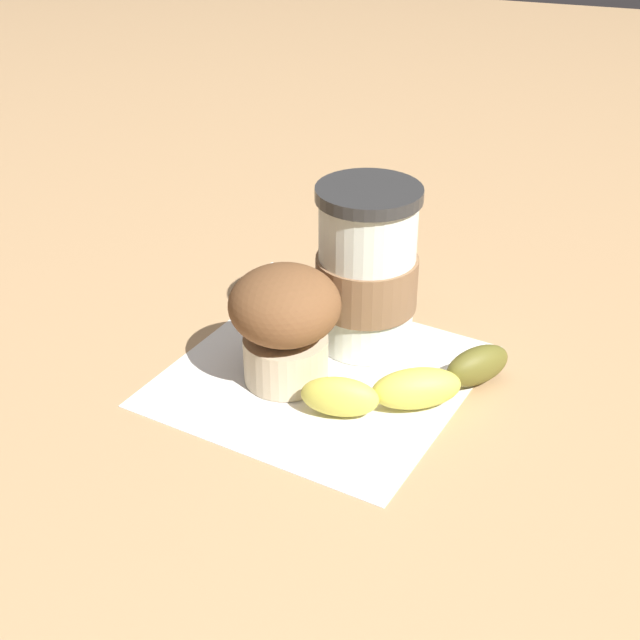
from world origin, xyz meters
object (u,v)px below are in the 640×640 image
(coffee_cup, at_px, (367,271))
(muffin, at_px, (285,320))
(banana, at_px, (413,384))
(sugar_packet, at_px, (269,276))

(coffee_cup, distance_m, muffin, 0.08)
(muffin, bearing_deg, banana, 90.94)
(banana, xyz_separation_m, sugar_packet, (-0.15, -0.17, -0.01))
(coffee_cup, xyz_separation_m, sugar_packet, (-0.08, -0.12, -0.06))
(coffee_cup, height_order, banana, coffee_cup)
(banana, height_order, sugar_packet, banana)
(banana, bearing_deg, muffin, -89.06)
(muffin, xyz_separation_m, banana, (-0.00, 0.10, -0.04))
(coffee_cup, xyz_separation_m, banana, (0.07, 0.06, -0.05))
(muffin, distance_m, banana, 0.11)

